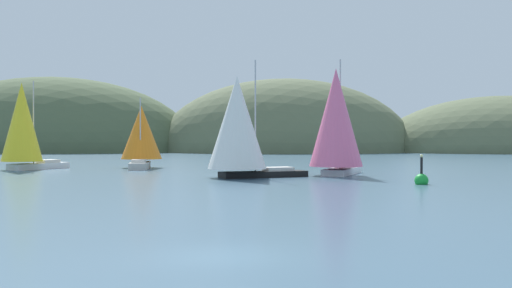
{
  "coord_description": "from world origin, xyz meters",
  "views": [
    {
      "loc": [
        1.63,
        -19.21,
        3.8
      ],
      "look_at": [
        0.0,
        44.8,
        3.03
      ],
      "focal_mm": 42.73,
      "sensor_mm": 36.0,
      "label": 1
    }
  ],
  "objects": [
    {
      "name": "sailboat_white_mainsail",
      "position": [
        -1.42,
        36.69,
        4.91
      ],
      "size": [
        10.24,
        7.39,
        10.95
      ],
      "color": "black",
      "rests_on": "ground_plane"
    },
    {
      "name": "ground_plane",
      "position": [
        0.0,
        0.0,
        0.0
      ],
      "size": [
        360.0,
        360.0,
        0.0
      ],
      "primitive_type": "plane",
      "color": "#426075"
    },
    {
      "name": "headland_center",
      "position": [
        5.0,
        135.0,
        0.0
      ],
      "size": [
        65.09,
        44.0,
        36.94
      ],
      "primitive_type": "ellipsoid",
      "color": "#5B6647",
      "rests_on": "ground_plane"
    },
    {
      "name": "sailboat_yellow_sail",
      "position": [
        -26.69,
        49.4,
        5.17
      ],
      "size": [
        7.03,
        8.88,
        10.28
      ],
      "color": "white",
      "rests_on": "ground_plane"
    },
    {
      "name": "sailboat_orange_sail",
      "position": [
        -14.15,
        54.13,
        4.06
      ],
      "size": [
        5.5,
        8.48,
        8.45
      ],
      "color": "#B7B2A8",
      "rests_on": "ground_plane"
    },
    {
      "name": "channel_buoy",
      "position": [
        13.6,
        29.58,
        0.37
      ],
      "size": [
        1.1,
        1.1,
        2.64
      ],
      "color": "green",
      "rests_on": "ground_plane"
    },
    {
      "name": "sailboat_pink_spinnaker",
      "position": [
        7.91,
        39.96,
        5.43
      ],
      "size": [
        6.63,
        9.74,
        11.49
      ],
      "color": "white",
      "rests_on": "ground_plane"
    },
    {
      "name": "headland_right",
      "position": [
        60.0,
        135.0,
        0.0
      ],
      "size": [
        63.82,
        44.0,
        28.11
      ],
      "primitive_type": "ellipsoid",
      "color": "#5B6647",
      "rests_on": "ground_plane"
    },
    {
      "name": "headland_left",
      "position": [
        -55.0,
        135.0,
        0.0
      ],
      "size": [
        75.51,
        44.0,
        38.15
      ],
      "primitive_type": "ellipsoid",
      "color": "#4C5B3D",
      "rests_on": "ground_plane"
    }
  ]
}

